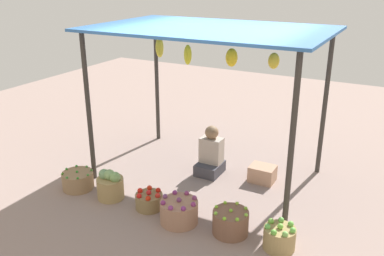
# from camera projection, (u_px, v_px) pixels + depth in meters

# --- Properties ---
(ground_plane) EXTENTS (14.00, 14.00, 0.00)m
(ground_plane) POSITION_uv_depth(u_px,v_px,m) (208.00, 174.00, 6.50)
(ground_plane) COLOR gray
(market_stall_structure) EXTENTS (3.28, 2.13, 2.26)m
(market_stall_structure) POSITION_uv_depth(u_px,v_px,m) (210.00, 41.00, 5.77)
(market_stall_structure) COLOR #38332D
(market_stall_structure) RESTS_ON ground
(vendor_person) EXTENTS (0.36, 0.44, 0.78)m
(vendor_person) POSITION_uv_depth(u_px,v_px,m) (211.00, 155.00, 6.45)
(vendor_person) COLOR #414047
(vendor_person) RESTS_ON ground
(basket_green_chilies) EXTENTS (0.45, 0.45, 0.28)m
(basket_green_chilies) POSITION_uv_depth(u_px,v_px,m) (78.00, 180.00, 6.05)
(basket_green_chilies) COLOR #987652
(basket_green_chilies) RESTS_ON ground
(basket_cabbages) EXTENTS (0.37, 0.37, 0.43)m
(basket_cabbages) POSITION_uv_depth(u_px,v_px,m) (110.00, 186.00, 5.76)
(basket_cabbages) COLOR tan
(basket_cabbages) RESTS_ON ground
(basket_red_tomatoes) EXTENTS (0.37, 0.37, 0.27)m
(basket_red_tomatoes) POSITION_uv_depth(u_px,v_px,m) (149.00, 200.00, 5.54)
(basket_red_tomatoes) COLOR olive
(basket_red_tomatoes) RESTS_ON ground
(basket_purple_onions) EXTENTS (0.48, 0.48, 0.35)m
(basket_purple_onions) POSITION_uv_depth(u_px,v_px,m) (179.00, 211.00, 5.22)
(basket_purple_onions) COLOR #A5775D
(basket_purple_onions) RESTS_ON ground
(basket_limes) EXTENTS (0.44, 0.44, 0.33)m
(basket_limes) POSITION_uv_depth(u_px,v_px,m) (230.00, 222.00, 5.00)
(basket_limes) COLOR brown
(basket_limes) RESTS_ON ground
(basket_green_apples) EXTENTS (0.37, 0.37, 0.32)m
(basket_green_apples) POSITION_uv_depth(u_px,v_px,m) (279.00, 237.00, 4.73)
(basket_green_apples) COLOR #9E8653
(basket_green_apples) RESTS_ON ground
(wooden_crate_near_vendor) EXTENTS (0.37, 0.30, 0.24)m
(wooden_crate_near_vendor) POSITION_uv_depth(u_px,v_px,m) (262.00, 174.00, 6.25)
(wooden_crate_near_vendor) COLOR tan
(wooden_crate_near_vendor) RESTS_ON ground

